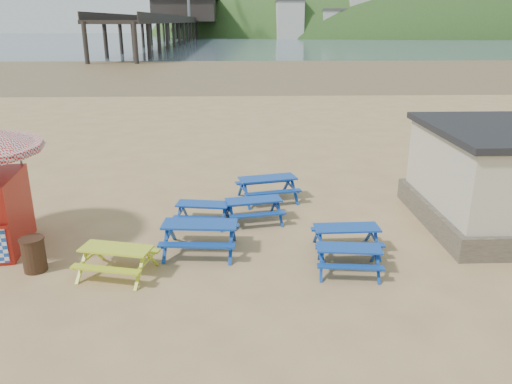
{
  "coord_description": "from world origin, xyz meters",
  "views": [
    {
      "loc": [
        0.95,
        -13.47,
        6.14
      ],
      "look_at": [
        1.5,
        1.5,
        1.0
      ],
      "focal_mm": 35.0,
      "sensor_mm": 36.0,
      "label": 1
    }
  ],
  "objects_px": {
    "picnic_table_blue_b": "(254,210)",
    "picnic_table_yellow": "(117,261)",
    "picnic_table_blue_a": "(203,213)",
    "litter_bin": "(34,254)"
  },
  "relations": [
    {
      "from": "picnic_table_blue_a",
      "to": "picnic_table_blue_b",
      "type": "relative_size",
      "value": 0.9
    },
    {
      "from": "picnic_table_yellow",
      "to": "litter_bin",
      "type": "xyz_separation_m",
      "value": [
        -2.18,
        0.28,
        0.09
      ]
    },
    {
      "from": "litter_bin",
      "to": "picnic_table_blue_b",
      "type": "bearing_deg",
      "value": 28.94
    },
    {
      "from": "picnic_table_blue_a",
      "to": "litter_bin",
      "type": "xyz_separation_m",
      "value": [
        -4.14,
        -3.04,
        0.12
      ]
    },
    {
      "from": "picnic_table_blue_b",
      "to": "picnic_table_yellow",
      "type": "xyz_separation_m",
      "value": [
        -3.58,
        -3.46,
        0.0
      ]
    },
    {
      "from": "picnic_table_blue_a",
      "to": "picnic_table_yellow",
      "type": "relative_size",
      "value": 0.88
    },
    {
      "from": "picnic_table_blue_a",
      "to": "picnic_table_yellow",
      "type": "xyz_separation_m",
      "value": [
        -1.96,
        -3.32,
        0.03
      ]
    },
    {
      "from": "litter_bin",
      "to": "picnic_table_blue_a",
      "type": "bearing_deg",
      "value": 36.25
    },
    {
      "from": "picnic_table_blue_a",
      "to": "picnic_table_yellow",
      "type": "bearing_deg",
      "value": -112.04
    },
    {
      "from": "picnic_table_blue_b",
      "to": "litter_bin",
      "type": "relative_size",
      "value": 2.2
    }
  ]
}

